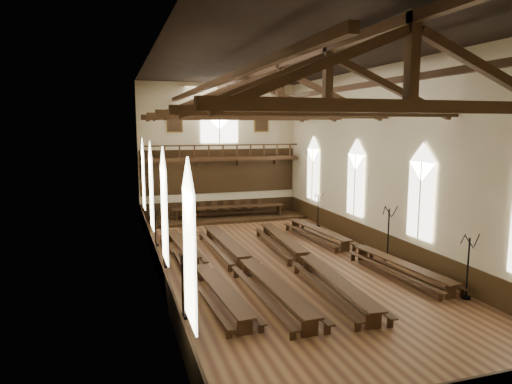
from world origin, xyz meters
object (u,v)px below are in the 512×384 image
candelabrum_right_mid (388,244)px  candelabrum_right_far (318,216)px  dais (229,218)px  candelabrum_left_mid (164,254)px  refectory_row_d (353,246)px  refectory_row_b (246,262)px  refectory_row_c (306,258)px  high_table (229,208)px  candelabrum_right_near (467,279)px  refectory_row_a (197,265)px  candelabrum_left_far (156,234)px  candelabrum_left_near (183,298)px

candelabrum_right_mid → candelabrum_right_far: (0.00, 8.33, -0.16)m
dais → candelabrum_left_mid: bearing=-119.8°
refectory_row_d → refectory_row_b: bearing=-170.4°
refectory_row_c → refectory_row_d: (3.33, 1.28, -0.03)m
refectory_row_c → high_table: size_ratio=1.73×
dais → candelabrum_right_far: (5.24, -4.13, 0.60)m
candelabrum_right_near → refectory_row_b: bearing=142.8°
high_table → candelabrum_right_far: candelabrum_right_far is taller
refectory_row_a → candelabrum_right_far: size_ratio=5.92×
refectory_row_b → refectory_row_d: size_ratio=1.04×
dais → candelabrum_left_mid: size_ratio=4.96×
dais → candelabrum_right_near: 18.73m
candelabrum_left_far → candelabrum_left_mid: bearing=-90.0°
refectory_row_d → candelabrum_left_far: 11.14m
high_table → candelabrum_right_mid: (5.24, -12.46, 0.00)m
refectory_row_d → candelabrum_right_near: bearing=-79.5°
candelabrum_left_mid → candelabrum_right_near: 13.52m
candelabrum_left_near → candelabrum_left_mid: bearing=90.0°
dais → refectory_row_b: bearing=-100.6°
refectory_row_b → candelabrum_right_near: size_ratio=5.45×
high_table → candelabrum_left_far: (-5.86, -5.98, -0.14)m
refectory_row_b → refectory_row_c: bearing=-4.2°
refectory_row_d → candelabrum_right_mid: 1.82m
refectory_row_c → candelabrum_left_mid: size_ratio=6.25×
refectory_row_d → candelabrum_right_far: 7.17m
refectory_row_c → refectory_row_d: size_ratio=1.03×
dais → candelabrum_left_far: candelabrum_left_far is taller
refectory_row_b → candelabrum_left_far: bearing=119.7°
refectory_row_d → candelabrum_left_mid: (-9.85, 0.94, 0.19)m
candelabrum_left_mid → candelabrum_right_mid: (11.10, -2.22, 0.17)m
refectory_row_b → candelabrum_right_mid: candelabrum_right_mid is taller
refectory_row_c → high_table: high_table is taller
dais → candelabrum_left_near: bearing=-109.6°
candelabrum_right_near → refectory_row_c: bearing=129.8°
dais → candelabrum_left_mid: (-5.86, -10.24, 0.60)m
refectory_row_a → refectory_row_b: bearing=-10.9°
refectory_row_b → refectory_row_d: refectory_row_b is taller
refectory_row_a → high_table: size_ratio=1.66×
candelabrum_right_mid → candelabrum_left_mid: bearing=168.7°
candelabrum_right_far → candelabrum_right_mid: bearing=-90.0°
candelabrum_left_mid → candelabrum_right_far: 12.67m
refectory_row_a → candelabrum_left_near: bearing=-106.4°
high_table → candelabrum_right_mid: size_ratio=2.91×
refectory_row_d → dais: size_ratio=1.23×
candelabrum_left_far → candelabrum_right_near: candelabrum_right_near is taller
refectory_row_c → candelabrum_right_mid: 4.59m
refectory_row_b → high_table: (2.30, 12.25, 0.31)m
refectory_row_d → candelabrum_left_near: (-9.85, -5.25, 0.25)m
refectory_row_b → candelabrum_left_mid: bearing=150.6°
candelabrum_left_near → refectory_row_b: bearing=49.6°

